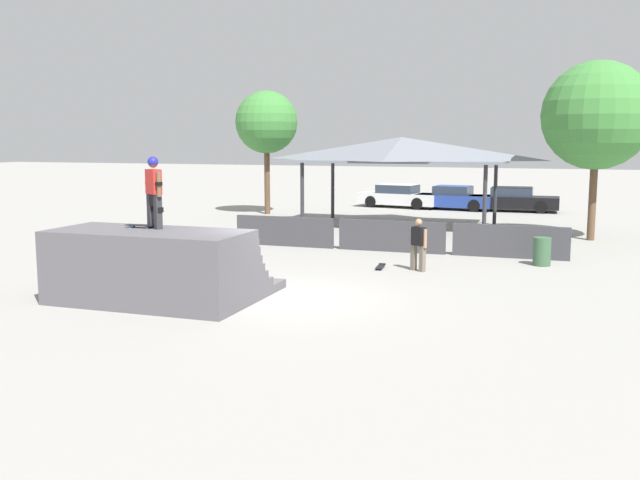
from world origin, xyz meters
TOP-DOWN VIEW (x-y plane):
  - ground_plane at (0.00, 0.00)m, footprint 160.00×160.00m
  - quarter_pipe_ramp at (-2.64, -1.21)m, footprint 4.59×3.71m
  - skater_on_deck at (-2.69, -1.12)m, footprint 0.68×0.51m
  - skateboard_on_deck at (-3.05, -1.14)m, footprint 0.76×0.21m
  - bystander_walking at (2.39, 4.54)m, footprint 0.57×0.39m
  - skateboard_on_ground at (1.27, 4.61)m, footprint 0.28×0.82m
  - barrier_fence at (0.84, 7.73)m, footprint 11.39×0.12m
  - pavilion_shelter at (-0.42, 14.63)m, footprint 8.86×4.83m
  - tree_beside_pavilion at (-7.94, 17.55)m, footprint 3.10×3.10m
  - tree_far_back at (7.25, 12.90)m, footprint 3.99×3.99m
  - trash_bin at (5.72, 6.62)m, footprint 0.52×0.52m
  - parked_car_white at (-2.45, 23.24)m, footprint 4.72×2.50m
  - parked_car_blue at (0.62, 22.95)m, footprint 4.26×2.14m
  - parked_car_black at (3.70, 23.02)m, footprint 4.54×1.75m

SIDE VIEW (x-z plane):
  - ground_plane at x=0.00m, z-range 0.00..0.00m
  - skateboard_on_ground at x=1.27m, z-range 0.01..0.10m
  - trash_bin at x=5.72m, z-range 0.00..0.85m
  - barrier_fence at x=0.84m, z-range 0.00..1.05m
  - parked_car_blue at x=0.62m, z-range -0.04..1.24m
  - parked_car_black at x=3.70m, z-range -0.03..1.24m
  - parked_car_white at x=-2.45m, z-range -0.03..1.24m
  - quarter_pipe_ramp at x=-2.64m, z-range -0.09..1.60m
  - bystander_walking at x=2.39m, z-range 0.08..1.59m
  - skateboard_on_deck at x=-3.05m, z-range 1.71..1.80m
  - skater_on_deck at x=-2.69m, z-range 1.82..3.49m
  - pavilion_shelter at x=-0.42m, z-range 1.38..5.22m
  - tree_beside_pavilion at x=-7.94m, z-range 1.49..7.63m
  - tree_far_back at x=7.25m, z-range 1.30..7.91m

